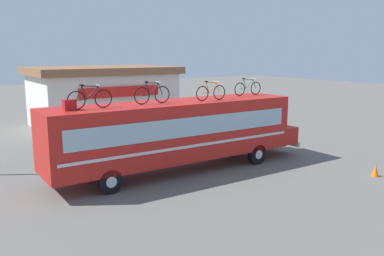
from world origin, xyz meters
The scene contains 9 objects.
ground_plane centered at (0.00, 0.00, 0.00)m, with size 120.00×120.00×0.00m, color #605E59.
bus centered at (0.17, 0.00, 1.90)m, with size 12.90×2.65×3.23m.
luggage_bag_1 centered at (-4.76, -0.13, 3.43)m, with size 0.45×0.44×0.41m, color maroon.
rooftop_bicycle_1 centered at (-3.94, -0.13, 3.62)m, with size 1.81×0.44×0.96m.
rooftop_bicycle_2 centered at (-1.18, -0.07, 3.63)m, with size 1.72×0.44×0.98m.
rooftop_bicycle_3 centered at (1.67, -0.44, 3.60)m, with size 1.65×0.44×0.90m.
rooftop_bicycle_4 centered at (4.60, 0.33, 3.60)m, with size 1.77×0.44×0.90m.
roadside_building centered at (1.83, 13.55, 2.23)m, with size 10.37×7.12×4.39m.
traffic_cone centered at (6.94, -5.58, 0.26)m, with size 0.32×0.32×0.53m, color orange.
Camera 1 is at (-9.22, -15.19, 5.33)m, focal length 37.35 mm.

